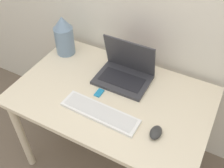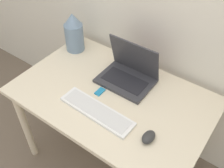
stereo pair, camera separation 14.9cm
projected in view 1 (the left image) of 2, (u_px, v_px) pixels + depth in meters
name	position (u px, v px, depth m)	size (l,w,h in m)	color
desk	(112.00, 104.00, 1.64)	(1.18, 0.75, 0.73)	beige
laptop	(125.00, 71.00, 1.65)	(0.34, 0.25, 0.26)	#333338
keyboard	(100.00, 112.00, 1.46)	(0.46, 0.14, 0.02)	white
mouse	(156.00, 132.00, 1.35)	(0.06, 0.09, 0.04)	#2D2D2D
vase	(64.00, 36.00, 1.79)	(0.13, 0.13, 0.28)	slate
mp3_player	(99.00, 93.00, 1.58)	(0.04, 0.07, 0.01)	#1E7FB7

